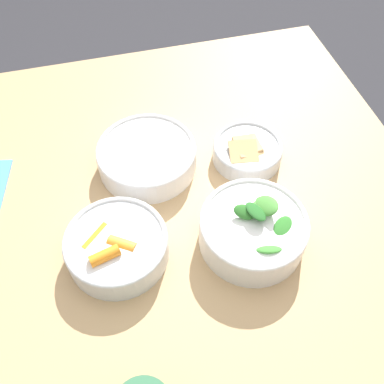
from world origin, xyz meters
name	(u,v)px	position (x,y,z in m)	size (l,w,h in m)	color
ground_plane	(198,340)	(0.00, 0.00, 0.00)	(10.00, 10.00, 0.00)	#2D2D33
dining_table	(201,244)	(0.00, 0.00, 0.65)	(1.06, 0.91, 0.77)	tan
bowl_carrots	(117,246)	(-0.05, 0.17, 0.80)	(0.18, 0.18, 0.07)	silver
bowl_greens	(253,229)	(-0.08, -0.07, 0.80)	(0.19, 0.19, 0.10)	white
bowl_beans_hotdog	(147,157)	(0.14, 0.08, 0.79)	(0.20, 0.20, 0.05)	white
bowl_cookies	(248,151)	(0.11, -0.13, 0.79)	(0.14, 0.14, 0.05)	silver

